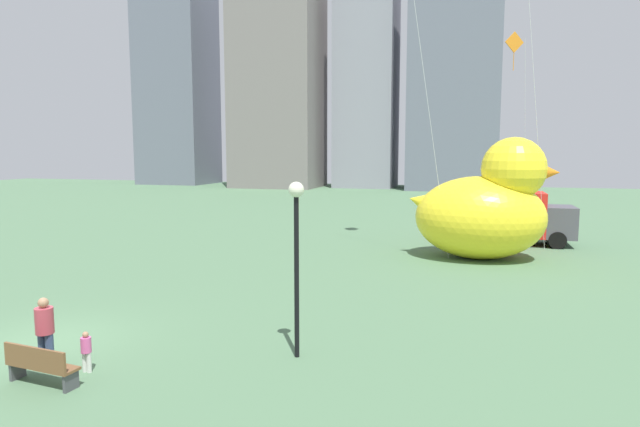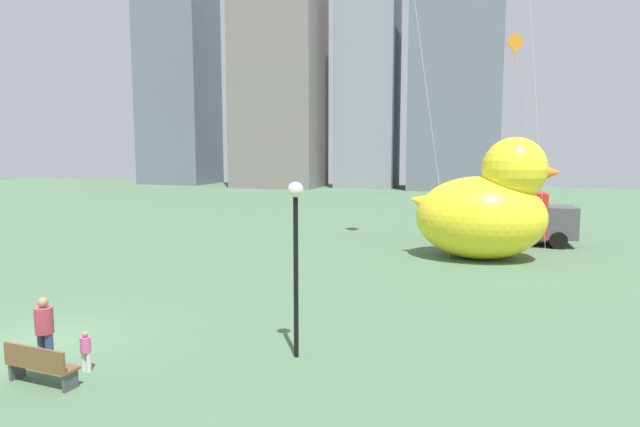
{
  "view_description": "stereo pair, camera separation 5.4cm",
  "coord_description": "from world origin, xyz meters",
  "px_view_note": "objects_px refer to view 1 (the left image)",
  "views": [
    {
      "loc": [
        10.78,
        -11.0,
        5.04
      ],
      "look_at": [
        5.75,
        6.45,
        2.92
      ],
      "focal_mm": 29.87,
      "sensor_mm": 36.0,
      "label": 1
    },
    {
      "loc": [
        10.83,
        -10.98,
        5.04
      ],
      "look_at": [
        5.75,
        6.45,
        2.92
      ],
      "focal_mm": 29.87,
      "sensor_mm": 36.0,
      "label": 2
    }
  ],
  "objects_px": {
    "person_adult": "(45,329)",
    "giant_inflatable_duck": "(485,208)",
    "lamppost": "(296,235)",
    "kite_orange": "(515,51)",
    "box_truck": "(517,218)",
    "park_bench": "(40,364)",
    "person_child": "(86,350)"
  },
  "relations": [
    {
      "from": "lamppost",
      "to": "giant_inflatable_duck",
      "type": "bearing_deg",
      "value": 71.62
    },
    {
      "from": "lamppost",
      "to": "box_truck",
      "type": "distance_m",
      "value": 19.83
    },
    {
      "from": "giant_inflatable_duck",
      "to": "box_truck",
      "type": "distance_m",
      "value": 5.18
    },
    {
      "from": "park_bench",
      "to": "kite_orange",
      "type": "bearing_deg",
      "value": 67.44
    },
    {
      "from": "lamppost",
      "to": "person_child",
      "type": "bearing_deg",
      "value": -153.01
    },
    {
      "from": "person_adult",
      "to": "person_child",
      "type": "distance_m",
      "value": 1.17
    },
    {
      "from": "park_bench",
      "to": "lamppost",
      "type": "distance_m",
      "value": 6.26
    },
    {
      "from": "park_bench",
      "to": "person_adult",
      "type": "height_order",
      "value": "person_adult"
    },
    {
      "from": "park_bench",
      "to": "giant_inflatable_duck",
      "type": "distance_m",
      "value": 19.57
    },
    {
      "from": "person_adult",
      "to": "box_truck",
      "type": "relative_size",
      "value": 0.3
    },
    {
      "from": "person_adult",
      "to": "giant_inflatable_duck",
      "type": "bearing_deg",
      "value": 58.09
    },
    {
      "from": "person_child",
      "to": "kite_orange",
      "type": "relative_size",
      "value": 0.08
    },
    {
      "from": "box_truck",
      "to": "giant_inflatable_duck",
      "type": "bearing_deg",
      "value": -110.72
    },
    {
      "from": "person_child",
      "to": "kite_orange",
      "type": "xyz_separation_m",
      "value": [
        10.61,
        25.8,
        10.64
      ]
    },
    {
      "from": "park_bench",
      "to": "person_child",
      "type": "bearing_deg",
      "value": 61.78
    },
    {
      "from": "person_adult",
      "to": "giant_inflatable_duck",
      "type": "height_order",
      "value": "giant_inflatable_duck"
    },
    {
      "from": "person_child",
      "to": "park_bench",
      "type": "bearing_deg",
      "value": -118.22
    },
    {
      "from": "person_child",
      "to": "lamppost",
      "type": "height_order",
      "value": "lamppost"
    },
    {
      "from": "person_adult",
      "to": "kite_orange",
      "type": "relative_size",
      "value": 0.14
    },
    {
      "from": "person_child",
      "to": "person_adult",
      "type": "bearing_deg",
      "value": -178.6
    },
    {
      "from": "giant_inflatable_duck",
      "to": "lamppost",
      "type": "bearing_deg",
      "value": -108.38
    },
    {
      "from": "box_truck",
      "to": "person_adult",
      "type": "bearing_deg",
      "value": -119.56
    },
    {
      "from": "park_bench",
      "to": "person_child",
      "type": "distance_m",
      "value": 1.0
    },
    {
      "from": "person_adult",
      "to": "giant_inflatable_duck",
      "type": "distance_m",
      "value": 19.12
    },
    {
      "from": "kite_orange",
      "to": "person_adult",
      "type": "bearing_deg",
      "value": -114.4
    },
    {
      "from": "person_child",
      "to": "kite_orange",
      "type": "height_order",
      "value": "kite_orange"
    },
    {
      "from": "person_adult",
      "to": "lamppost",
      "type": "relative_size",
      "value": 0.39
    },
    {
      "from": "lamppost",
      "to": "kite_orange",
      "type": "xyz_separation_m",
      "value": [
        6.27,
        23.59,
        8.13
      ]
    },
    {
      "from": "giant_inflatable_duck",
      "to": "person_adult",
      "type": "bearing_deg",
      "value": -121.91
    },
    {
      "from": "park_bench",
      "to": "giant_inflatable_duck",
      "type": "bearing_deg",
      "value": 60.99
    },
    {
      "from": "kite_orange",
      "to": "box_truck",
      "type": "bearing_deg",
      "value": -88.18
    },
    {
      "from": "lamppost",
      "to": "box_truck",
      "type": "bearing_deg",
      "value": 71.02
    }
  ]
}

